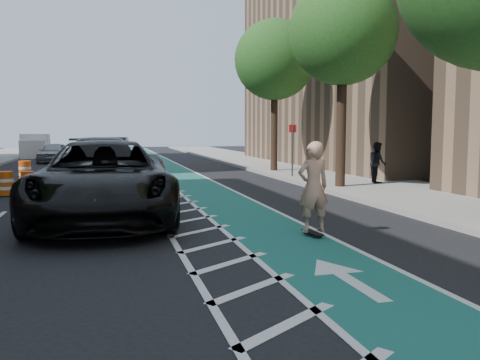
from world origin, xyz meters
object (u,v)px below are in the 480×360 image
object	(u,v)px
skateboarder	(313,187)
barrel_a	(6,184)
suv_near	(104,180)
suv_far	(102,164)

from	to	relation	value
skateboarder	barrel_a	bearing A→B (deg)	-52.34
suv_near	barrel_a	distance (m)	6.50
suv_far	suv_near	bearing A→B (deg)	-92.47
suv_far	barrel_a	world-z (taller)	suv_far
barrel_a	skateboarder	bearing A→B (deg)	-49.20
suv_near	barrel_a	bearing A→B (deg)	122.91
suv_far	barrel_a	xyz separation A→B (m)	(-3.14, -0.73, -0.58)
skateboarder	suv_near	xyz separation A→B (m)	(-4.24, 3.10, -0.06)
skateboarder	suv_near	bearing A→B (deg)	-39.32
skateboarder	suv_far	bearing A→B (deg)	-68.32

